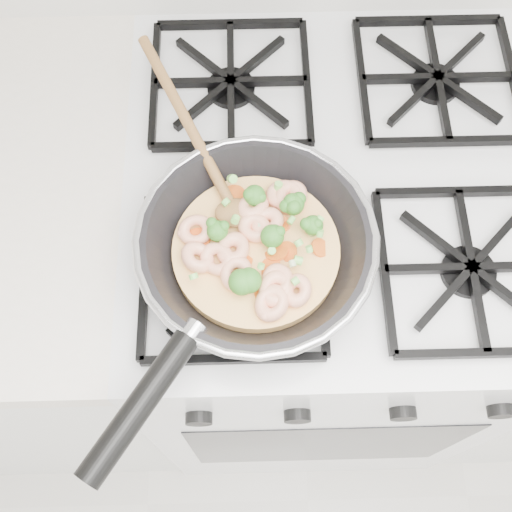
{
  "coord_description": "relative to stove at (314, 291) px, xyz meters",
  "views": [
    {
      "loc": [
        -0.13,
        1.24,
        1.65
      ],
      "look_at": [
        -0.12,
        1.57,
        0.93
      ],
      "focal_mm": 44.7,
      "sensor_mm": 36.0,
      "label": 1
    }
  ],
  "objects": [
    {
      "name": "stove",
      "position": [
        0.0,
        0.0,
        0.0
      ],
      "size": [
        0.6,
        0.6,
        0.92
      ],
      "color": "silver",
      "rests_on": "ground"
    },
    {
      "name": "skillet",
      "position": [
        -0.12,
        -0.14,
        0.5
      ],
      "size": [
        0.34,
        0.55,
        0.1
      ],
      "rotation": [
        0.0,
        0.0,
        -0.23
      ],
      "color": "black",
      "rests_on": "stove"
    }
  ]
}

